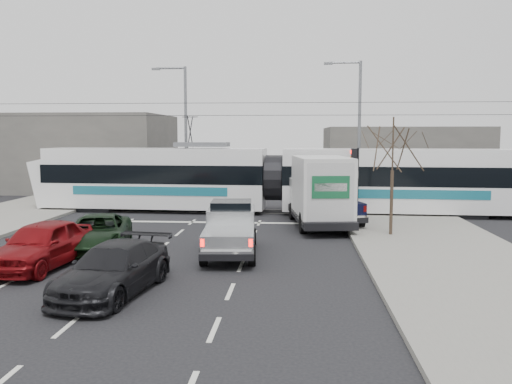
# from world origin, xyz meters

# --- Properties ---
(ground) EXTENTS (120.00, 120.00, 0.00)m
(ground) POSITION_xyz_m (0.00, 0.00, 0.00)
(ground) COLOR black
(ground) RESTS_ON ground
(sidewalk_right) EXTENTS (6.00, 60.00, 0.15)m
(sidewalk_right) POSITION_xyz_m (9.00, 0.00, 0.07)
(sidewalk_right) COLOR gray
(sidewalk_right) RESTS_ON ground
(rails) EXTENTS (60.00, 1.60, 0.03)m
(rails) POSITION_xyz_m (0.00, 10.00, 0.01)
(rails) COLOR #33302D
(rails) RESTS_ON ground
(building_left) EXTENTS (14.00, 10.00, 6.00)m
(building_left) POSITION_xyz_m (-14.00, 22.00, 3.00)
(building_left) COLOR slate
(building_left) RESTS_ON ground
(building_right) EXTENTS (12.00, 10.00, 5.00)m
(building_right) POSITION_xyz_m (12.00, 24.00, 2.50)
(building_right) COLOR slate
(building_right) RESTS_ON ground
(bare_tree) EXTENTS (2.40, 2.40, 5.00)m
(bare_tree) POSITION_xyz_m (7.60, 2.50, 3.79)
(bare_tree) COLOR #47382B
(bare_tree) RESTS_ON ground
(traffic_signal) EXTENTS (0.44, 0.44, 3.60)m
(traffic_signal) POSITION_xyz_m (6.47, 6.50, 2.74)
(traffic_signal) COLOR black
(traffic_signal) RESTS_ON ground
(street_lamp_near) EXTENTS (2.38, 0.25, 9.00)m
(street_lamp_near) POSITION_xyz_m (7.31, 14.00, 5.11)
(street_lamp_near) COLOR slate
(street_lamp_near) RESTS_ON ground
(street_lamp_far) EXTENTS (2.38, 0.25, 9.00)m
(street_lamp_far) POSITION_xyz_m (-4.19, 16.00, 5.11)
(street_lamp_far) COLOR slate
(street_lamp_far) RESTS_ON ground
(catenary) EXTENTS (60.00, 0.20, 7.00)m
(catenary) POSITION_xyz_m (0.00, 10.00, 3.88)
(catenary) COLOR black
(catenary) RESTS_ON ground
(tram) EXTENTS (26.61, 4.01, 5.41)m
(tram) POSITION_xyz_m (2.27, 9.62, 1.92)
(tram) COLOR white
(tram) RESTS_ON ground
(silver_pickup) EXTENTS (2.15, 5.30, 1.88)m
(silver_pickup) POSITION_xyz_m (1.12, -1.02, 0.94)
(silver_pickup) COLOR black
(silver_pickup) RESTS_ON ground
(box_truck) EXTENTS (3.11, 6.98, 3.38)m
(box_truck) POSITION_xyz_m (4.66, 5.15, 1.67)
(box_truck) COLOR black
(box_truck) RESTS_ON ground
(navy_pickup) EXTENTS (3.05, 5.36, 2.13)m
(navy_pickup) POSITION_xyz_m (5.21, 6.24, 1.05)
(navy_pickup) COLOR black
(navy_pickup) RESTS_ON ground
(green_car) EXTENTS (3.25, 5.21, 1.34)m
(green_car) POSITION_xyz_m (-4.00, -0.86, 0.67)
(green_car) COLOR black
(green_car) RESTS_ON ground
(red_car) EXTENTS (2.32, 4.79, 1.58)m
(red_car) POSITION_xyz_m (-4.85, -3.72, 0.79)
(red_car) COLOR maroon
(red_car) RESTS_ON ground
(dark_car) EXTENTS (2.61, 4.98, 1.38)m
(dark_car) POSITION_xyz_m (-1.50, -6.41, 0.69)
(dark_car) COLOR black
(dark_car) RESTS_ON ground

